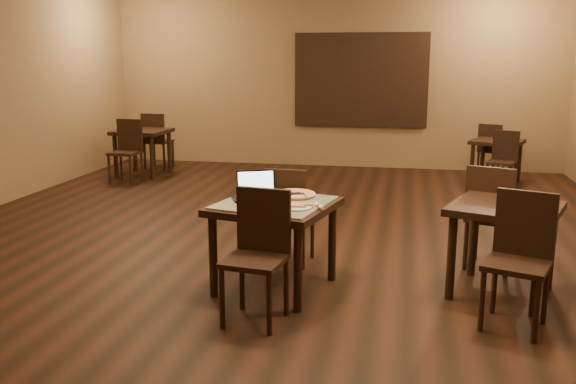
% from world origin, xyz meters
% --- Properties ---
extents(ground, '(10.00, 10.00, 0.00)m').
position_xyz_m(ground, '(0.00, 0.00, 0.00)').
color(ground, black).
rests_on(ground, ground).
extents(wall_back, '(8.00, 0.02, 3.00)m').
position_xyz_m(wall_back, '(0.00, 5.00, 1.50)').
color(wall_back, olive).
rests_on(wall_back, ground).
extents(mural, '(2.34, 0.05, 1.64)m').
position_xyz_m(mural, '(0.50, 4.96, 1.55)').
color(mural, '#285293').
rests_on(mural, wall_back).
extents(tiled_table, '(1.11, 1.11, 0.76)m').
position_xyz_m(tiled_table, '(0.27, -1.13, 0.66)').
color(tiled_table, black).
rests_on(tiled_table, ground).
extents(chair_main_near, '(0.48, 0.48, 0.99)m').
position_xyz_m(chair_main_near, '(0.28, -1.74, 0.56)').
color(chair_main_near, black).
rests_on(chair_main_near, ground).
extents(chair_main_far, '(0.45, 0.45, 0.95)m').
position_xyz_m(chair_main_far, '(0.26, -0.51, 0.53)').
color(chair_main_far, black).
rests_on(chair_main_far, ground).
extents(laptop, '(0.40, 0.38, 0.23)m').
position_xyz_m(laptop, '(0.07, -1.02, 0.82)').
color(laptop, black).
rests_on(laptop, tiled_table).
extents(plate, '(0.25, 0.25, 0.01)m').
position_xyz_m(plate, '(0.49, -1.31, 0.77)').
color(plate, white).
rests_on(plate, tiled_table).
extents(pizza_slice, '(0.21, 0.21, 0.02)m').
position_xyz_m(pizza_slice, '(0.49, -1.31, 0.79)').
color(pizza_slice, beige).
rests_on(pizza_slice, plate).
extents(pizza_pan, '(0.34, 0.34, 0.01)m').
position_xyz_m(pizza_pan, '(0.39, -0.89, 0.77)').
color(pizza_pan, silver).
rests_on(pizza_pan, tiled_table).
extents(pizza_whole, '(0.38, 0.38, 0.03)m').
position_xyz_m(pizza_whole, '(0.39, -0.89, 0.78)').
color(pizza_whole, beige).
rests_on(pizza_whole, pizza_pan).
extents(spatula, '(0.20, 0.27, 0.01)m').
position_xyz_m(spatula, '(0.41, -0.91, 0.79)').
color(spatula, silver).
rests_on(spatula, pizza_whole).
extents(napkin_roll, '(0.10, 0.15, 0.04)m').
position_xyz_m(napkin_roll, '(0.67, -1.27, 0.78)').
color(napkin_roll, white).
rests_on(napkin_roll, tiled_table).
extents(other_table_a, '(0.94, 0.94, 0.68)m').
position_xyz_m(other_table_a, '(2.73, 3.95, 0.57)').
color(other_table_a, black).
rests_on(other_table_a, ground).
extents(other_table_a_chair_near, '(0.49, 0.49, 0.88)m').
position_xyz_m(other_table_a_chair_near, '(2.76, 3.43, 0.50)').
color(other_table_a_chair_near, black).
rests_on(other_table_a_chair_near, ground).
extents(other_table_a_chair_far, '(0.49, 0.49, 0.88)m').
position_xyz_m(other_table_a_chair_far, '(2.71, 4.47, 0.50)').
color(other_table_a_chair_far, black).
rests_on(other_table_a_chair_far, ground).
extents(other_table_b, '(0.86, 0.86, 0.77)m').
position_xyz_m(other_table_b, '(-3.00, 3.49, 0.64)').
color(other_table_b, black).
rests_on(other_table_b, ground).
extents(other_table_b_chair_near, '(0.45, 0.45, 0.99)m').
position_xyz_m(other_table_b_chair_near, '(-3.00, 2.91, 0.56)').
color(other_table_b_chair_near, black).
rests_on(other_table_b_chair_near, ground).
extents(other_table_b_chair_far, '(0.45, 0.45, 0.99)m').
position_xyz_m(other_table_b_chair_far, '(-3.00, 4.07, 0.56)').
color(other_table_b_chair_far, black).
rests_on(other_table_b_chair_far, ground).
extents(other_table_c, '(1.05, 1.05, 0.77)m').
position_xyz_m(other_table_c, '(2.15, -0.89, 0.64)').
color(other_table_c, black).
rests_on(other_table_c, ground).
extents(other_table_c_chair_near, '(0.55, 0.55, 0.99)m').
position_xyz_m(other_table_c_chair_near, '(2.18, -1.48, 0.56)').
color(other_table_c_chair_near, black).
rests_on(other_table_c_chair_near, ground).
extents(other_table_c_chair_far, '(0.55, 0.55, 0.99)m').
position_xyz_m(other_table_c_chair_far, '(2.12, -0.31, 0.56)').
color(other_table_c_chair_far, black).
rests_on(other_table_c_chair_far, ground).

